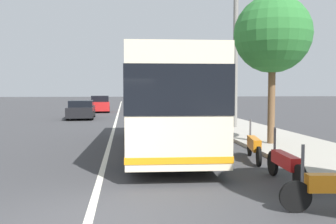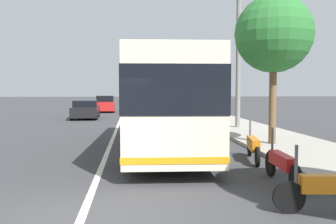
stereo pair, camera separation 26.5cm
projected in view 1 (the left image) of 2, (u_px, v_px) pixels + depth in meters
The scene contains 10 objects.
ground_plane at pixel (87, 224), 6.09m from camera, with size 220.00×220.00×0.00m, color #38383A.
sidewalk_curb at pixel (266, 137), 16.81m from camera, with size 110.00×3.60×0.14m, color #9E998E.
lane_divider_line at pixel (110, 141), 16.00m from camera, with size 110.00×0.16×0.01m, color silver.
coach_bus at pixel (165, 99), 13.53m from camera, with size 10.54×2.97×3.34m.
motorcycle_nearest_curb at pixel (285, 164), 8.67m from camera, with size 2.37×0.32×1.27m.
motorcycle_mid_row at pixel (254, 146), 11.53m from camera, with size 2.31×0.51×1.24m.
car_side_street at pixel (81, 110), 28.21m from camera, with size 4.64×2.10×1.40m.
car_behind_bus at pixel (100, 104), 36.67m from camera, with size 4.43×2.05×1.61m.
roadside_tree_mid_block at pixel (273, 35), 14.10m from camera, with size 2.96×2.96×5.82m.
utility_pole at pixel (235, 65), 20.39m from camera, with size 0.27×0.27×7.21m, color slate.
Camera 1 is at (-6.08, -0.63, 2.22)m, focal length 39.46 mm.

